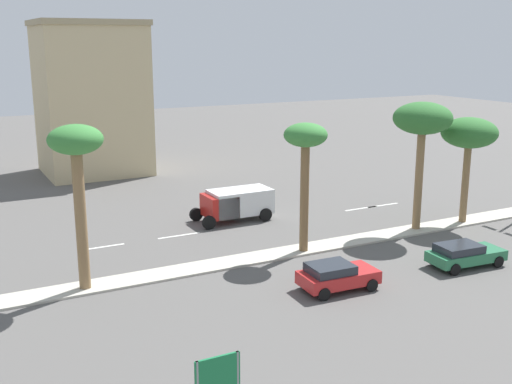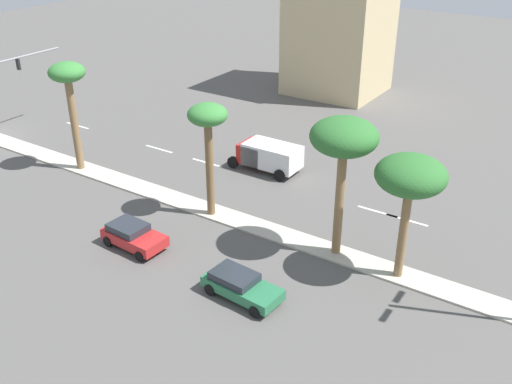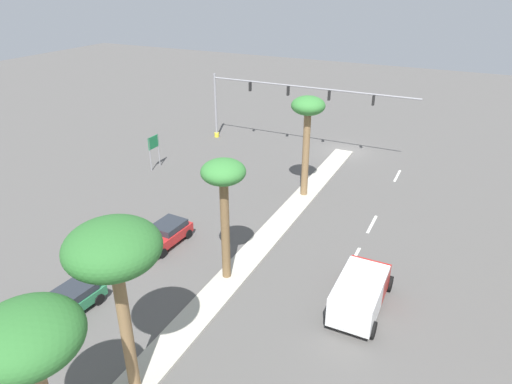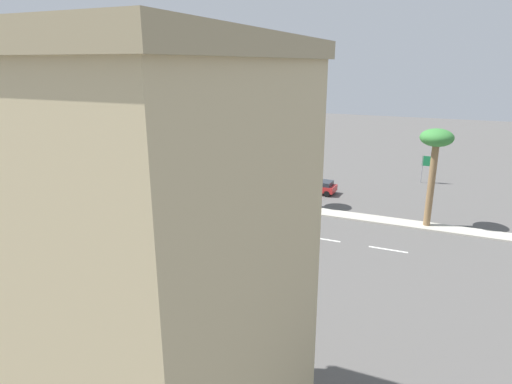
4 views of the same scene
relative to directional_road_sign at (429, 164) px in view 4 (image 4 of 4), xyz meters
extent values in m
plane|color=#565451|center=(-14.63, 16.87, -2.25)|extent=(160.00, 160.00, 0.00)
cube|color=#B7B2A3|center=(-14.63, 25.17, -2.19)|extent=(1.80, 74.68, 0.12)
cube|color=silver|center=(-20.72, 1.62, -2.24)|extent=(0.20, 2.80, 0.01)
cube|color=silver|center=(-20.72, 6.58, -2.24)|extent=(0.20, 2.80, 0.01)
cube|color=silver|center=(-20.72, 20.82, -2.24)|extent=(0.20, 2.80, 0.01)
cube|color=silver|center=(-20.72, 22.83, -2.24)|extent=(0.20, 2.80, 0.01)
cylinder|color=gray|center=(0.00, -0.64, -0.68)|extent=(0.10, 0.10, 3.14)
cylinder|color=gray|center=(0.00, 0.64, -0.68)|extent=(0.10, 0.10, 3.14)
cube|color=#19723F|center=(0.00, 0.00, 0.33)|extent=(0.08, 1.43, 1.13)
cube|color=#C6B284|center=(-42.97, 6.67, 4.42)|extent=(8.61, 9.02, 13.33)
cube|color=tan|center=(-42.97, 6.67, 11.34)|extent=(8.91, 9.32, 0.50)
cylinder|color=olive|center=(-14.52, -0.70, 1.35)|extent=(0.55, 0.55, 6.96)
ellipsoid|color=#387F38|center=(-14.52, -0.70, 5.29)|extent=(2.60, 2.60, 1.43)
cylinder|color=brown|center=(-14.36, 11.89, 1.05)|extent=(0.51, 0.51, 6.36)
ellipsoid|color=#387F38|center=(-14.36, 11.89, 4.67)|extent=(2.47, 2.47, 1.36)
cylinder|color=olive|center=(-14.72, 20.73, 1.15)|extent=(0.51, 0.51, 6.55)
ellipsoid|color=#2D6B2D|center=(-14.72, 20.73, 5.07)|extent=(3.70, 3.70, 2.04)
cylinder|color=olive|center=(-14.49, 24.61, 0.58)|extent=(0.47, 0.47, 5.41)
ellipsoid|color=#2D6B2D|center=(-14.49, 24.61, 3.93)|extent=(3.66, 3.66, 2.01)
cylinder|color=olive|center=(-14.27, 49.48, 0.89)|extent=(0.54, 0.54, 6.03)
ellipsoid|color=#387F38|center=(-14.27, 49.48, 4.56)|extent=(3.75, 3.75, 2.06)
cylinder|color=gray|center=(-14.53, 32.04, 2.93)|extent=(0.20, 0.20, 10.12)
cube|color=gray|center=(-15.43, 32.04, 7.84)|extent=(1.10, 0.24, 0.16)
cube|color=gray|center=(-13.63, 32.04, 7.84)|extent=(1.10, 0.24, 0.16)
cube|color=#B2B2B7|center=(-7.00, 41.11, -1.63)|extent=(1.94, 4.66, 0.60)
cube|color=#262B33|center=(-7.03, 40.54, -1.09)|extent=(1.67, 2.59, 0.49)
cylinder|color=black|center=(-7.73, 42.75, -1.93)|extent=(0.25, 0.65, 0.64)
cylinder|color=black|center=(-6.11, 42.67, -1.93)|extent=(0.25, 0.65, 0.64)
cylinder|color=black|center=(-7.89, 39.55, -1.93)|extent=(0.25, 0.65, 0.64)
cylinder|color=black|center=(-6.27, 39.47, -1.93)|extent=(0.25, 0.65, 0.64)
cube|color=#287047|center=(-8.28, 18.55, -1.64)|extent=(2.11, 4.36, 0.57)
cube|color=#262B33|center=(-8.32, 18.02, -1.15)|extent=(1.79, 2.45, 0.42)
cylinder|color=black|center=(-9.02, 20.09, -1.93)|extent=(0.27, 0.65, 0.64)
cylinder|color=black|center=(-7.32, 19.97, -1.93)|extent=(0.27, 0.65, 0.64)
cylinder|color=black|center=(-9.24, 17.13, -1.93)|extent=(0.27, 0.65, 0.64)
cylinder|color=black|center=(-7.54, 17.01, -1.93)|extent=(0.27, 0.65, 0.64)
cube|color=red|center=(-8.78, 10.45, -1.61)|extent=(2.08, 3.98, 0.64)
cube|color=#262B33|center=(-8.81, 9.97, -1.07)|extent=(1.81, 2.22, 0.43)
cylinder|color=black|center=(-9.61, 11.86, -1.93)|extent=(0.25, 0.65, 0.64)
cylinder|color=black|center=(-7.82, 11.77, -1.93)|extent=(0.25, 0.65, 0.64)
cylinder|color=black|center=(-9.75, 9.14, -1.93)|extent=(0.25, 0.65, 0.64)
cylinder|color=black|center=(-7.96, 9.05, -1.93)|extent=(0.25, 0.65, 0.64)
cube|color=#B21E19|center=(-22.24, 10.09, -1.06)|extent=(2.25, 1.99, 1.48)
cube|color=silver|center=(-22.24, 11.64, -0.96)|extent=(2.25, 4.22, 1.68)
cylinder|color=black|center=(-21.12, 8.82, -1.80)|extent=(0.28, 0.90, 0.90)
cylinder|color=black|center=(-23.37, 8.82, -1.80)|extent=(0.28, 0.90, 0.90)
cylinder|color=black|center=(-21.12, 13.01, -1.80)|extent=(0.28, 0.90, 0.90)
cylinder|color=black|center=(-23.37, 13.01, -1.80)|extent=(0.28, 0.90, 0.90)
camera|label=1|loc=(15.07, -6.60, 9.77)|focal=43.82mm
camera|label=2|loc=(11.76, 32.60, 16.54)|focal=40.88mm
camera|label=3|loc=(-25.81, 31.20, 14.26)|focal=31.84mm
camera|label=4|loc=(-51.56, -1.17, 10.99)|focal=30.37mm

